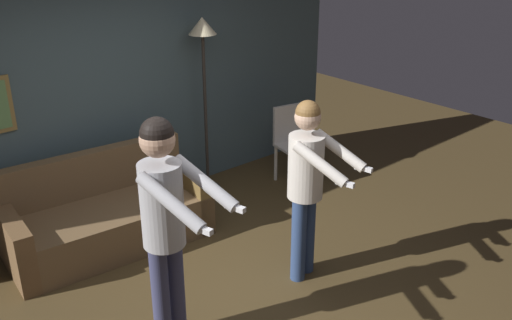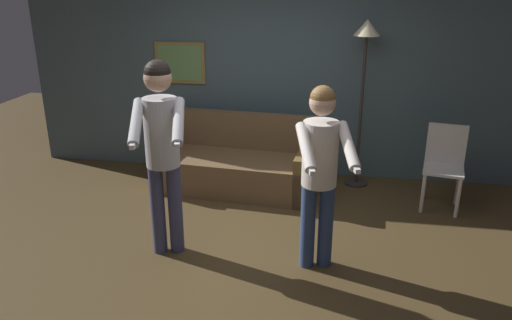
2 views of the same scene
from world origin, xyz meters
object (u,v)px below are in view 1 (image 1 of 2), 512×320
Objects in this scene: couch at (107,218)px; person_standing_left at (165,214)px; dining_chair_distant at (293,139)px; person_standing_right at (307,176)px; torchiere_lamp at (203,52)px.

person_standing_left is (-0.31, -1.63, 0.83)m from couch.
dining_chair_distant is (2.39, -0.14, 0.25)m from couch.
person_standing_right is (1.38, -0.02, -0.13)m from person_standing_left.
person_standing_right is at bearing -0.65° from person_standing_left.
torchiere_lamp is at bearing 13.16° from couch.
person_standing_right is at bearing -57.06° from couch.
couch is 1.86m from person_standing_left.
torchiere_lamp is at bearing 152.44° from dining_chair_distant.
person_standing_left is at bearing -100.85° from couch.
person_standing_left is at bearing -151.02° from dining_chair_distant.
torchiere_lamp is at bearing 78.66° from person_standing_right.
person_standing_left reaches higher than person_standing_right.
dining_chair_distant is at bearing 48.88° from person_standing_right.
person_standing_right reaches higher than dining_chair_distant.
person_standing_left reaches higher than dining_chair_distant.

